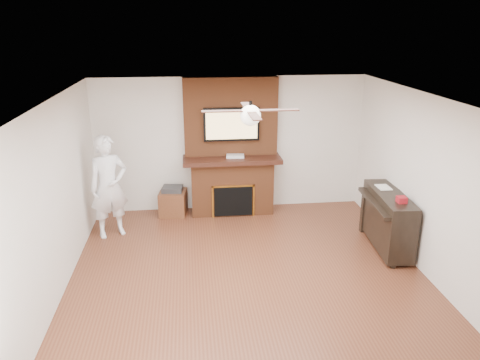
{
  "coord_description": "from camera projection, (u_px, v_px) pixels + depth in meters",
  "views": [
    {
      "loc": [
        -0.78,
        -5.69,
        3.43
      ],
      "look_at": [
        -0.03,
        0.9,
        1.17
      ],
      "focal_mm": 35.0,
      "sensor_mm": 36.0,
      "label": 1
    }
  ],
  "objects": [
    {
      "name": "fireplace",
      "position": [
        231.0,
        160.0,
        8.61
      ],
      "size": [
        1.78,
        0.64,
        2.5
      ],
      "color": "brown",
      "rests_on": "ground"
    },
    {
      "name": "candle_cream",
      "position": [
        240.0,
        212.0,
        8.7
      ],
      "size": [
        0.09,
        0.09,
        0.11
      ],
      "primitive_type": "cylinder",
      "color": "beige",
      "rests_on": "ground"
    },
    {
      "name": "candle_blue",
      "position": [
        243.0,
        212.0,
        8.79
      ],
      "size": [
        0.06,
        0.06,
        0.07
      ],
      "primitive_type": "cylinder",
      "color": "#2D5087",
      "rests_on": "ground"
    },
    {
      "name": "ceiling_fan",
      "position": [
        250.0,
        115.0,
        5.79
      ],
      "size": [
        1.21,
        1.21,
        0.31
      ],
      "color": "black",
      "rests_on": "room_shell"
    },
    {
      "name": "candle_green",
      "position": [
        233.0,
        213.0,
        8.71
      ],
      "size": [
        0.07,
        0.07,
        0.09
      ],
      "primitive_type": "cylinder",
      "color": "#36873A",
      "rests_on": "ground"
    },
    {
      "name": "side_table",
      "position": [
        173.0,
        202.0,
        8.67
      ],
      "size": [
        0.54,
        0.54,
        0.55
      ],
      "rotation": [
        0.0,
        0.0,
        -0.14
      ],
      "color": "#522B17",
      "rests_on": "ground"
    },
    {
      "name": "piano",
      "position": [
        387.0,
        219.0,
        7.31
      ],
      "size": [
        0.61,
        1.43,
        1.01
      ],
      "rotation": [
        0.0,
        0.0,
        -0.07
      ],
      "color": "black",
      "rests_on": "ground"
    },
    {
      "name": "candle_orange",
      "position": [
        228.0,
        212.0,
        8.66
      ],
      "size": [
        0.07,
        0.07,
        0.13
      ],
      "primitive_type": "cylinder",
      "color": "orange",
      "rests_on": "ground"
    },
    {
      "name": "room_shell",
      "position": [
        250.0,
        196.0,
        6.14
      ],
      "size": [
        5.36,
        5.86,
        2.86
      ],
      "color": "#522818",
      "rests_on": "ground"
    },
    {
      "name": "tv",
      "position": [
        232.0,
        124.0,
        8.35
      ],
      "size": [
        1.0,
        0.08,
        0.6
      ],
      "color": "black",
      "rests_on": "fireplace"
    },
    {
      "name": "person",
      "position": [
        109.0,
        187.0,
        7.65
      ],
      "size": [
        0.75,
        0.64,
        1.72
      ],
      "primitive_type": "imported",
      "rotation": [
        0.0,
        0.0,
        0.43
      ],
      "color": "white",
      "rests_on": "ground"
    },
    {
      "name": "cable_box",
      "position": [
        235.0,
        156.0,
        8.49
      ],
      "size": [
        0.34,
        0.21,
        0.05
      ],
      "primitive_type": "cube",
      "rotation": [
        0.0,
        0.0,
        -0.1
      ],
      "color": "silver",
      "rests_on": "fireplace"
    }
  ]
}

